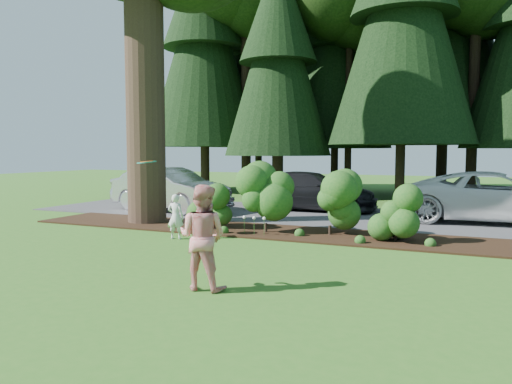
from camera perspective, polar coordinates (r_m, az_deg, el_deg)
ground at (r=11.57m, az=-3.75°, el=-7.05°), size 80.00×80.00×0.00m
mulch_bed at (r=14.47m, az=2.25°, el=-4.57°), size 16.00×2.50×0.05m
driveway at (r=18.45m, az=7.14°, el=-2.62°), size 22.00×6.00×0.03m
shrub_row at (r=14.00m, az=5.02°, el=-1.66°), size 6.53×1.60×1.61m
lily_cluster at (r=13.74m, az=-0.22°, el=-3.07°), size 0.69×0.09×0.57m
tree_wall at (r=27.81m, az=13.50°, el=19.47°), size 25.66×12.15×17.09m
car_silver_wagon at (r=19.75m, az=-9.84°, el=0.31°), size 5.33×2.75×1.67m
car_white_suv at (r=18.01m, az=25.72°, el=-0.53°), size 6.10×3.06×1.66m
car_dark_suv at (r=19.79m, az=6.27°, el=0.12°), size 5.28×2.33×1.51m
child at (r=13.52m, az=-9.17°, el=-2.79°), size 0.49×0.36×1.21m
adult at (r=8.54m, az=-6.15°, el=-5.15°), size 0.90×0.71×1.79m
frisbee at (r=13.83m, az=-12.39°, el=3.36°), size 0.52×0.52×0.10m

